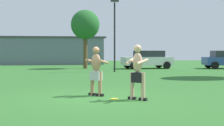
# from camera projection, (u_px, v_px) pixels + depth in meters

# --- Properties ---
(ground_plane) EXTENTS (80.00, 80.00, 0.00)m
(ground_plane) POSITION_uv_depth(u_px,v_px,m) (96.00, 98.00, 10.35)
(ground_plane) COLOR #2D6628
(player_with_cap) EXTENTS (0.83, 0.81, 1.71)m
(player_with_cap) POSITION_uv_depth(u_px,v_px,m) (96.00, 69.00, 10.83)
(player_with_cap) COLOR black
(player_with_cap) RESTS_ON ground_plane
(player_in_black) EXTENTS (0.77, 0.83, 1.75)m
(player_in_black) POSITION_uv_depth(u_px,v_px,m) (137.00, 71.00, 9.89)
(player_in_black) COLOR black
(player_in_black) RESTS_ON ground_plane
(frisbee) EXTENTS (0.25, 0.25, 0.03)m
(frisbee) POSITION_uv_depth(u_px,v_px,m) (114.00, 99.00, 10.08)
(frisbee) COLOR yellow
(frisbee) RESTS_ON ground_plane
(car_white_near_post) EXTENTS (4.48, 2.43, 1.58)m
(car_white_near_post) POSITION_uv_depth(u_px,v_px,m) (147.00, 59.00, 27.68)
(car_white_near_post) COLOR white
(car_white_near_post) RESTS_ON ground_plane
(lamp_post) EXTENTS (0.60, 0.24, 5.37)m
(lamp_post) POSITION_uv_depth(u_px,v_px,m) (115.00, 27.00, 23.23)
(lamp_post) COLOR black
(lamp_post) RESTS_ON ground_plane
(outbuilding_behind_lot) EXTENTS (14.52, 6.79, 3.19)m
(outbuilding_behind_lot) POSITION_uv_depth(u_px,v_px,m) (43.00, 51.00, 37.87)
(outbuilding_behind_lot) COLOR slate
(outbuilding_behind_lot) RESTS_ON ground_plane
(tree_left_field) EXTENTS (2.53, 2.53, 5.18)m
(tree_left_field) POSITION_uv_depth(u_px,v_px,m) (85.00, 25.00, 27.75)
(tree_left_field) COLOR brown
(tree_left_field) RESTS_ON ground_plane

